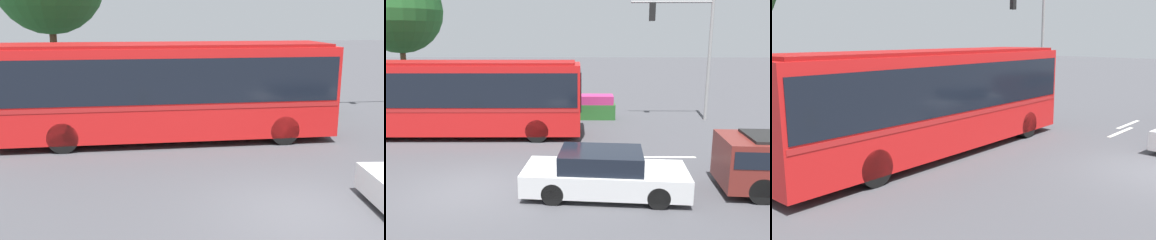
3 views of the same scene
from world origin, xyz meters
TOP-DOWN VIEW (x-y plane):
  - ground_plane at (0.00, 0.00)m, footprint 140.00×140.00m
  - city_bus at (-2.63, 6.38)m, footprint 11.75×2.78m
  - flowering_hedge at (0.10, 10.28)m, footprint 9.92×1.19m

SIDE VIEW (x-z plane):
  - ground_plane at x=0.00m, z-range 0.00..0.00m
  - flowering_hedge at x=0.10m, z-range -0.01..1.29m
  - city_bus at x=-2.63m, z-range 0.23..3.63m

